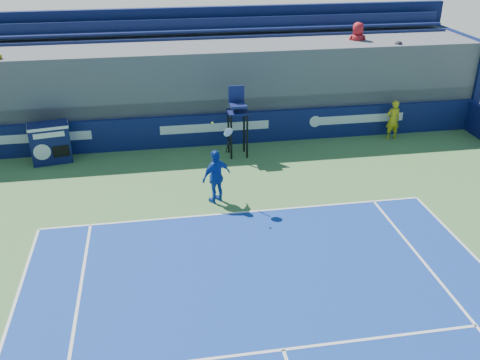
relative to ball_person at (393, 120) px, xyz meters
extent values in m
imported|color=gold|center=(0.00, 0.00, 0.00)|extent=(0.56, 0.38, 1.51)
cube|color=white|center=(-6.71, -4.69, -0.74)|extent=(10.97, 0.07, 0.00)
cube|color=white|center=(-6.71, -10.17, -0.74)|extent=(8.23, 0.07, 0.00)
cube|color=#0D174D|center=(-6.71, 0.53, -0.16)|extent=(20.40, 0.20, 1.20)
cube|color=white|center=(-12.71, 0.42, -0.04)|extent=(3.20, 0.01, 0.32)
cube|color=white|center=(-6.71, 0.42, -0.04)|extent=(4.00, 0.01, 0.32)
cube|color=white|center=(-1.21, 0.42, -0.04)|extent=(3.60, 0.01, 0.32)
cylinder|color=white|center=(-2.91, 0.42, -0.04)|extent=(0.44, 0.01, 0.44)
cube|color=#0E154A|center=(-12.44, -0.08, -0.06)|extent=(1.40, 0.91, 1.40)
cube|color=white|center=(-12.44, -0.08, 0.57)|extent=(1.42, 0.94, 0.10)
cylinder|color=silver|center=(-12.68, -0.49, -0.21)|extent=(0.55, 0.12, 0.56)
cube|color=black|center=(-12.08, -0.39, -0.26)|extent=(0.55, 0.11, 0.40)
cube|color=white|center=(-12.38, -0.44, 0.36)|extent=(0.99, 0.18, 0.18)
cylinder|color=black|center=(-6.31, -0.89, 0.04)|extent=(0.07, 0.07, 1.60)
cylinder|color=black|center=(-5.75, -0.87, 0.04)|extent=(0.07, 0.07, 1.60)
cylinder|color=black|center=(-6.32, -0.33, 0.04)|extent=(0.07, 0.07, 1.60)
cylinder|color=black|center=(-5.76, -0.31, 0.04)|extent=(0.07, 0.07, 1.60)
cube|color=#0E1446|center=(-6.04, -0.60, 0.87)|extent=(0.72, 0.72, 0.06)
cube|color=#151C52|center=(-6.03, -0.70, 1.12)|extent=(0.56, 0.46, 0.08)
cube|color=#161C53|center=(-6.04, -0.34, 1.42)|extent=(0.55, 0.07, 0.60)
imported|color=#1541AB|center=(-7.21, -3.90, 0.07)|extent=(1.04, 0.82, 1.64)
cylinder|color=black|center=(-6.87, -3.80, 0.94)|extent=(0.09, 0.15, 0.39)
torus|color=silver|center=(-6.84, -3.86, 1.42)|extent=(0.31, 0.22, 0.29)
cylinder|color=silver|center=(-6.84, -3.86, 1.42)|extent=(0.26, 0.18, 0.24)
sphere|color=#D2DF31|center=(-7.31, -4.05, 1.79)|extent=(0.07, 0.07, 0.07)
cube|color=#59595F|center=(-6.71, 2.43, 0.93)|extent=(20.40, 3.60, 3.38)
cube|color=#59595F|center=(-6.71, 1.08, 0.71)|extent=(20.40, 0.90, 0.55)
cube|color=#151F51|center=(-6.71, 0.98, 1.19)|extent=(20.00, 0.45, 0.08)
cube|color=#151F51|center=(-6.71, 1.23, 1.39)|extent=(20.00, 0.06, 0.45)
cube|color=#59595F|center=(-6.71, 1.98, 1.26)|extent=(20.40, 0.90, 0.55)
cube|color=#151F51|center=(-6.71, 1.88, 1.74)|extent=(20.00, 0.45, 0.08)
cube|color=#151F51|center=(-6.71, 2.13, 1.94)|extent=(20.00, 0.06, 0.45)
cube|color=#59595F|center=(-6.71, 2.88, 1.81)|extent=(20.40, 0.90, 0.55)
cube|color=#151F51|center=(-6.71, 2.78, 2.29)|extent=(20.00, 0.45, 0.08)
cube|color=#151F51|center=(-6.71, 3.03, 2.49)|extent=(20.00, 0.06, 0.45)
cube|color=#59595F|center=(-6.71, 3.78, 2.36)|extent=(20.40, 0.90, 0.55)
cube|color=#151F51|center=(-6.71, 3.68, 2.84)|extent=(20.00, 0.45, 0.08)
cube|color=#151F51|center=(-6.71, 3.93, 3.04)|extent=(20.00, 0.06, 0.45)
cube|color=#0C1647|center=(-6.71, 4.38, 1.44)|extent=(20.80, 0.30, 4.40)
cube|color=#0C1647|center=(3.64, 2.43, 0.94)|extent=(0.30, 3.90, 3.40)
imported|color=yellow|center=(-13.96, 1.03, 1.90)|extent=(0.89, 0.70, 1.80)
imported|color=red|center=(-0.95, 1.93, 2.42)|extent=(0.91, 0.65, 1.74)
imported|color=black|center=(0.28, 1.03, 1.87)|extent=(0.68, 0.49, 1.72)
camera|label=1|loc=(-8.86, -17.83, 6.88)|focal=40.00mm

